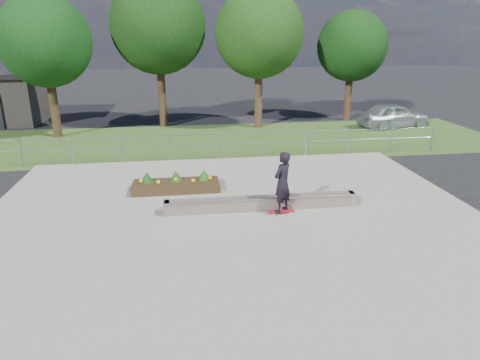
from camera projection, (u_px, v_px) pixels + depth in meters
name	position (u px, v px, depth m)	size (l,w,h in m)	color
ground	(240.00, 236.00, 11.65)	(120.00, 120.00, 0.00)	black
grass_verge	(211.00, 141.00, 21.95)	(30.00, 8.00, 0.02)	#334F1F
concrete_slab	(240.00, 235.00, 11.64)	(15.00, 15.00, 0.06)	gray
fence	(216.00, 143.00, 18.42)	(20.06, 0.06, 1.20)	#9C9EA5
tree_far_left	(45.00, 41.00, 21.21)	(4.55, 4.55, 7.15)	black
tree_mid_left	(158.00, 26.00, 23.55)	(5.25, 5.25, 8.25)	black
tree_mid_right	(259.00, 33.00, 23.45)	(4.90, 4.90, 7.70)	#382216
tree_far_right	(352.00, 47.00, 25.88)	(4.20, 4.20, 6.60)	#351F15
grind_ledge	(262.00, 203.00, 13.21)	(6.00, 0.44, 0.43)	brown
planter_bed	(176.00, 184.00, 14.95)	(3.00, 1.20, 0.61)	black
skateboarder	(282.00, 182.00, 12.65)	(0.80, 0.77, 1.93)	silver
parked_car	(394.00, 115.00, 24.88)	(1.67, 4.16, 1.42)	#AAB0B4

